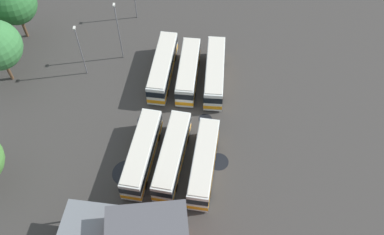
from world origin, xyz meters
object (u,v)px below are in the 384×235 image
Objects in this scene: bus_row0_slot0 at (204,163)px; bus_row0_slot2 at (142,153)px; bus_row1_slot2 at (163,67)px; lamp_post_far_corner at (80,49)px; bus_row0_slot1 at (172,155)px; lamp_post_near_entrance at (118,30)px; tree_east_edge at (14,3)px; bus_row1_slot0 at (215,72)px; bus_row1_slot1 at (188,71)px.

bus_row0_slot2 is at bearing 76.17° from bus_row0_slot0.
bus_row1_slot2 is 1.35× the size of lamp_post_far_corner.
lamp_post_near_entrance is at bearing 19.75° from bus_row0_slot1.
bus_row0_slot1 is at bearing 71.01° from bus_row0_slot0.
lamp_post_near_entrance reaches higher than lamp_post_far_corner.
bus_row0_slot0 is 1.15× the size of lamp_post_near_entrance.
lamp_post_near_entrance is (18.15, 3.15, 3.35)m from bus_row0_slot2.
bus_row1_slot2 is at bearing 15.92° from bus_row0_slot0.
bus_row1_slot2 is 23.39m from tree_east_edge.
bus_row0_slot0 is at bearing -108.99° from bus_row0_slot1.
tree_east_edge is (8.43, 9.89, 1.62)m from lamp_post_far_corner.
lamp_post_far_corner is (17.04, 15.42, 2.78)m from bus_row0_slot0.
tree_east_edge reaches higher than lamp_post_far_corner.
bus_row0_slot1 is 1.00× the size of bus_row1_slot0.
bus_row1_slot1 is 11.21m from lamp_post_near_entrance.
tree_east_edge is at bearing 69.67° from lamp_post_near_entrance.
lamp_post_near_entrance is (5.60, 12.97, 3.35)m from bus_row1_slot0.
lamp_post_far_corner is (15.27, 8.21, 2.78)m from bus_row0_slot2.
lamp_post_near_entrance is at bearing 54.52° from bus_row1_slot2.
lamp_post_near_entrance is 5.85m from lamp_post_far_corner.
lamp_post_near_entrance is (5.20, 9.35, 3.35)m from bus_row1_slot1.
bus_row1_slot2 is (1.02, 3.48, 0.00)m from bus_row1_slot1.
lamp_post_far_corner is at bearing 83.24° from bus_row1_slot2.
bus_row1_slot1 is 14.85m from lamp_post_far_corner.
bus_row0_slot1 is at bearing 154.40° from bus_row1_slot0.
bus_row0_slot2 is 0.98× the size of bus_row1_slot2.
bus_row1_slot1 is at bearing -25.57° from bus_row0_slot2.
bus_row0_slot0 is 14.57m from bus_row1_slot0.
bus_row0_slot0 is 0.98× the size of bus_row0_slot2.
bus_row0_slot1 and bus_row1_slot1 have the same top height.
bus_row0_slot2 is 0.99× the size of bus_row1_slot0.
bus_row0_slot2 is 18.73m from lamp_post_near_entrance.
bus_row0_slot0 and bus_row0_slot2 have the same top height.
lamp_post_near_entrance is at bearing 27.46° from bus_row0_slot0.
bus_row1_slot2 is 11.35m from lamp_post_far_corner.
bus_row0_slot1 is 3.60m from bus_row0_slot2.
tree_east_edge is (23.69, 18.10, 4.40)m from bus_row0_slot2.
bus_row1_slot2 is 1.19× the size of lamp_post_near_entrance.
bus_row1_slot0 is 14.52m from lamp_post_near_entrance.
lamp_post_near_entrance is 1.01× the size of tree_east_edge.
bus_row1_slot2 is (13.97, -2.72, 0.00)m from bus_row0_slot2.
bus_row1_slot1 is at bearing -11.09° from bus_row0_slot1.
bus_row0_slot2 is 1.17× the size of lamp_post_near_entrance.
lamp_post_far_corner is at bearing 42.14° from bus_row0_slot0.
lamp_post_near_entrance is (4.18, 5.86, 3.35)m from bus_row1_slot2.
bus_row0_slot1 is 19.88m from lamp_post_far_corner.
bus_row0_slot1 is 13.73m from bus_row1_slot1.
bus_row1_slot1 is at bearing 83.74° from bus_row1_slot0.
bus_row0_slot0 and bus_row1_slot1 have the same top height.
lamp_post_far_corner is at bearing 119.69° from lamp_post_near_entrance.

